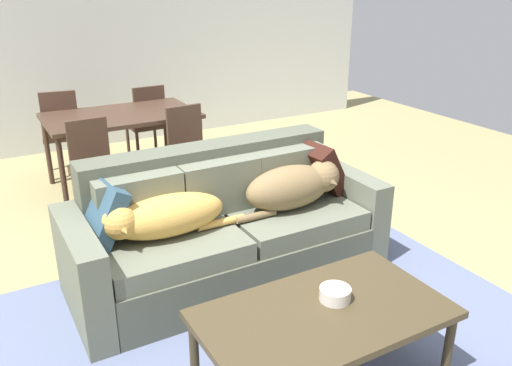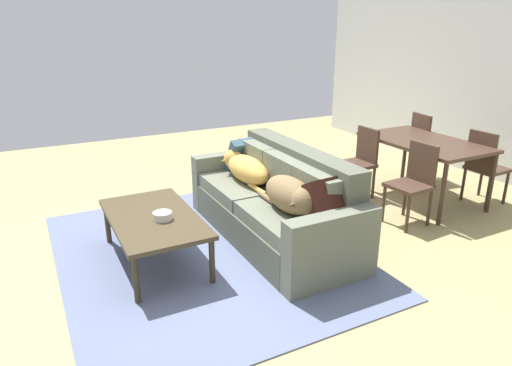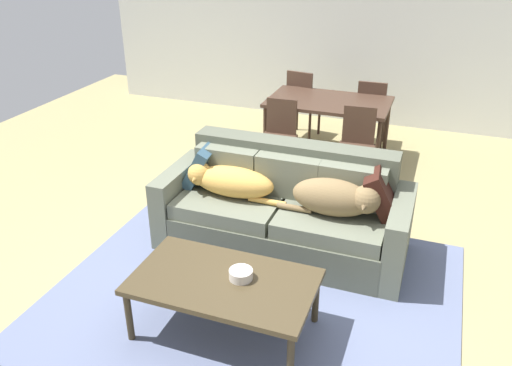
# 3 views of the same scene
# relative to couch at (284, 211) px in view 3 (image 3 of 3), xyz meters

# --- Properties ---
(ground_plane) EXTENTS (10.00, 10.00, 0.00)m
(ground_plane) POSITION_rel_couch_xyz_m (0.00, -0.30, -0.36)
(ground_plane) COLOR tan
(back_partition) EXTENTS (8.00, 0.12, 2.70)m
(back_partition) POSITION_rel_couch_xyz_m (0.00, 3.70, 0.99)
(back_partition) COLOR silver
(back_partition) RESTS_ON ground
(area_rug) EXTENTS (3.16, 2.61, 0.01)m
(area_rug) POSITION_rel_couch_xyz_m (0.00, -0.80, -0.35)
(area_rug) COLOR slate
(area_rug) RESTS_ON ground
(couch) EXTENTS (2.21, 0.89, 0.93)m
(couch) POSITION_rel_couch_xyz_m (0.00, 0.00, 0.00)
(couch) COLOR #515546
(couch) RESTS_ON ground
(dog_on_left_cushion) EXTENTS (0.94, 0.33, 0.28)m
(dog_on_left_cushion) POSITION_rel_couch_xyz_m (-0.49, -0.10, 0.27)
(dog_on_left_cushion) COLOR gold
(dog_on_left_cushion) RESTS_ON couch
(dog_on_right_cushion) EXTENTS (0.86, 0.35, 0.32)m
(dog_on_right_cushion) POSITION_rel_couch_xyz_m (0.50, -0.13, 0.29)
(dog_on_right_cushion) COLOR olive
(dog_on_right_cushion) RESTS_ON couch
(throw_pillow_by_left_arm) EXTENTS (0.31, 0.42, 0.40)m
(throw_pillow_by_left_arm) POSITION_rel_couch_xyz_m (-0.84, 0.05, 0.31)
(throw_pillow_by_left_arm) COLOR #335164
(throw_pillow_by_left_arm) RESTS_ON couch
(throw_pillow_by_right_arm) EXTENTS (0.35, 0.44, 0.42)m
(throw_pillow_by_right_arm) POSITION_rel_couch_xyz_m (0.84, 0.05, 0.31)
(throw_pillow_by_right_arm) COLOR #321610
(throw_pillow_by_right_arm) RESTS_ON couch
(coffee_table) EXTENTS (1.29, 0.74, 0.46)m
(coffee_table) POSITION_rel_couch_xyz_m (-0.05, -1.25, 0.06)
(coffee_table) COLOR #443822
(coffee_table) RESTS_ON ground
(bowl_on_coffee_table) EXTENTS (0.17, 0.17, 0.07)m
(bowl_on_coffee_table) POSITION_rel_couch_xyz_m (0.06, -1.19, 0.14)
(bowl_on_coffee_table) COLOR silver
(bowl_on_coffee_table) RESTS_ON coffee_table
(dining_table) EXTENTS (1.47, 0.90, 0.75)m
(dining_table) POSITION_rel_couch_xyz_m (-0.11, 2.13, 0.33)
(dining_table) COLOR #453024
(dining_table) RESTS_ON ground
(dining_chair_near_left) EXTENTS (0.41, 0.41, 0.87)m
(dining_chair_near_left) POSITION_rel_couch_xyz_m (-0.55, 1.52, 0.13)
(dining_chair_near_left) COLOR #453024
(dining_chair_near_left) RESTS_ON ground
(dining_chair_near_right) EXTENTS (0.43, 0.43, 0.89)m
(dining_chair_near_right) POSITION_rel_couch_xyz_m (0.37, 1.50, 0.14)
(dining_chair_near_right) COLOR #453024
(dining_chair_near_right) RESTS_ON ground
(dining_chair_far_left) EXTENTS (0.45, 0.45, 0.95)m
(dining_chair_far_left) POSITION_rel_couch_xyz_m (-0.60, 2.69, 0.16)
(dining_chair_far_left) COLOR #453024
(dining_chair_far_left) RESTS_ON ground
(dining_chair_far_right) EXTENTS (0.41, 0.41, 0.91)m
(dining_chair_far_right) POSITION_rel_couch_xyz_m (0.34, 2.68, 0.14)
(dining_chair_far_right) COLOR #453024
(dining_chair_far_right) RESTS_ON ground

